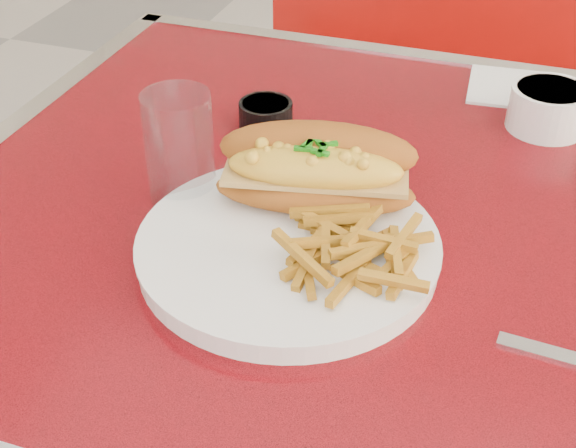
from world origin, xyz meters
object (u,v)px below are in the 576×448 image
(mac_hoagie, at_px, (316,170))
(diner_table, at_px, (486,351))
(booth_bench_far, at_px, (516,203))
(dinner_plate, at_px, (288,248))
(sauce_cup_left, at_px, (266,114))
(fork, at_px, (365,245))
(gravy_ramekin, at_px, (548,107))
(water_tumbler, at_px, (180,150))

(mac_hoagie, bearing_deg, diner_table, -1.48)
(diner_table, relative_size, mac_hoagie, 5.73)
(booth_bench_far, xyz_separation_m, dinner_plate, (-0.20, -0.92, 0.49))
(booth_bench_far, bearing_deg, dinner_plate, -102.04)
(sauce_cup_left, bearing_deg, fork, -50.55)
(diner_table, distance_m, sauce_cup_left, 0.38)
(gravy_ramekin, height_order, water_tumbler, water_tumbler)
(gravy_ramekin, bearing_deg, water_tumbler, -140.54)
(dinner_plate, distance_m, sauce_cup_left, 0.26)
(booth_bench_far, relative_size, water_tumbler, 9.80)
(fork, bearing_deg, mac_hoagie, 45.35)
(water_tumbler, bearing_deg, dinner_plate, -23.23)
(mac_hoagie, bearing_deg, fork, -51.81)
(mac_hoagie, distance_m, fork, 0.09)
(gravy_ramekin, bearing_deg, booth_bench_far, 91.54)
(booth_bench_far, xyz_separation_m, sauce_cup_left, (-0.31, -0.68, 0.50))
(mac_hoagie, xyz_separation_m, sauce_cup_left, (-0.11, 0.16, -0.04))
(booth_bench_far, bearing_deg, mac_hoagie, -102.77)
(fork, relative_size, water_tumbler, 1.04)
(mac_hoagie, relative_size, fork, 1.68)
(fork, relative_size, gravy_ramekin, 1.10)
(dinner_plate, height_order, sauce_cup_left, sauce_cup_left)
(diner_table, height_order, gravy_ramekin, gravy_ramekin)
(mac_hoagie, distance_m, gravy_ramekin, 0.34)
(gravy_ramekin, relative_size, water_tumbler, 0.95)
(mac_hoagie, height_order, fork, mac_hoagie)
(dinner_plate, xyz_separation_m, mac_hoagie, (0.00, 0.07, 0.05))
(dinner_plate, distance_m, water_tumbler, 0.16)
(booth_bench_far, distance_m, fork, 1.04)
(dinner_plate, relative_size, fork, 2.34)
(sauce_cup_left, bearing_deg, gravy_ramekin, 18.65)
(booth_bench_far, height_order, sauce_cup_left, booth_bench_far)
(mac_hoagie, bearing_deg, water_tumbler, 173.83)
(mac_hoagie, bearing_deg, dinner_plate, -105.29)
(water_tumbler, bearing_deg, fork, -11.12)
(diner_table, height_order, dinner_plate, dinner_plate)
(booth_bench_far, bearing_deg, sauce_cup_left, -114.15)
(mac_hoagie, distance_m, sauce_cup_left, 0.20)
(booth_bench_far, xyz_separation_m, gravy_ramekin, (0.02, -0.57, 0.51))
(fork, distance_m, gravy_ramekin, 0.36)
(booth_bench_far, distance_m, mac_hoagie, 1.02)
(fork, xyz_separation_m, sauce_cup_left, (-0.18, 0.22, -0.00))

